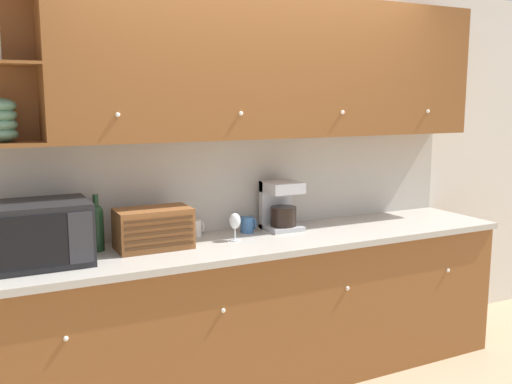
% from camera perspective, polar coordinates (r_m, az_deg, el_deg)
% --- Properties ---
extents(ground_plane, '(24.00, 24.00, 0.00)m').
position_cam_1_polar(ground_plane, '(4.17, -1.45, -16.36)').
color(ground_plane, tan).
extents(wall_back, '(5.73, 0.06, 2.60)m').
position_cam_1_polar(wall_back, '(3.82, -1.72, 1.70)').
color(wall_back, silver).
rests_on(wall_back, ground_plane).
extents(counter_unit, '(3.35, 0.68, 0.94)m').
position_cam_1_polar(counter_unit, '(3.71, 0.69, -11.69)').
color(counter_unit, brown).
rests_on(counter_unit, ground_plane).
extents(backsplash_panel, '(3.33, 0.01, 0.62)m').
position_cam_1_polar(backsplash_panel, '(3.79, -1.49, 0.93)').
color(backsplash_panel, '#B7B2A8').
rests_on(backsplash_panel, counter_unit).
extents(upper_cabinets, '(3.33, 0.35, 0.88)m').
position_cam_1_polar(upper_cabinets, '(3.69, 1.84, 12.27)').
color(upper_cabinets, brown).
rests_on(upper_cabinets, backsplash_panel).
extents(microwave, '(0.54, 0.40, 0.33)m').
position_cam_1_polar(microwave, '(3.18, -21.18, -3.91)').
color(microwave, black).
rests_on(microwave, counter_unit).
extents(wine_bottle, '(0.08, 0.08, 0.33)m').
position_cam_1_polar(wine_bottle, '(3.37, -15.66, -3.24)').
color(wine_bottle, '#19381E').
rests_on(wine_bottle, counter_unit).
extents(bread_box, '(0.43, 0.25, 0.24)m').
position_cam_1_polar(bread_box, '(3.35, -10.22, -3.61)').
color(bread_box, brown).
rests_on(bread_box, counter_unit).
extents(mug, '(0.10, 0.09, 0.11)m').
position_cam_1_polar(mug, '(3.63, -6.10, -3.59)').
color(mug, silver).
rests_on(mug, counter_unit).
extents(wine_glass, '(0.07, 0.07, 0.17)m').
position_cam_1_polar(wine_glass, '(3.48, -2.13, -3.02)').
color(wine_glass, silver).
rests_on(wine_glass, counter_unit).
extents(mug_blue_second, '(0.10, 0.09, 0.10)m').
position_cam_1_polar(mug_blue_second, '(3.71, -0.85, -3.29)').
color(mug_blue_second, '#38669E').
rests_on(mug_blue_second, counter_unit).
extents(coffee_maker, '(0.23, 0.23, 0.32)m').
position_cam_1_polar(coffee_maker, '(3.79, 2.47, -1.37)').
color(coffee_maker, '#B7B7BC').
rests_on(coffee_maker, counter_unit).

